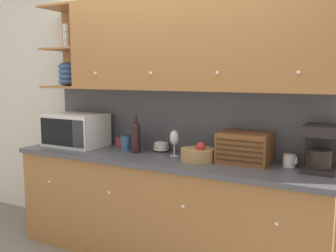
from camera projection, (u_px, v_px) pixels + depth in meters
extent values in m
plane|color=slate|center=(178.00, 245.00, 3.52)|extent=(24.00, 24.00, 0.00)
cube|color=silver|center=(181.00, 107.00, 3.37)|extent=(5.11, 0.06, 2.60)
cube|color=#A36B38|center=(163.00, 210.00, 3.20)|extent=(2.71, 0.59, 0.86)
cube|color=#4C4C51|center=(162.00, 159.00, 3.13)|extent=(2.73, 0.62, 0.04)
sphere|color=white|center=(49.00, 182.00, 3.40)|extent=(0.03, 0.03, 0.03)
sphere|color=white|center=(109.00, 193.00, 3.08)|extent=(0.03, 0.03, 0.03)
sphere|color=white|center=(183.00, 206.00, 2.76)|extent=(0.03, 0.03, 0.03)
sphere|color=white|center=(277.00, 224.00, 2.43)|extent=(0.03, 0.03, 0.03)
cube|color=#4C4C51|center=(179.00, 120.00, 3.36)|extent=(2.71, 0.01, 0.55)
cube|color=#A36B38|center=(193.00, 42.00, 3.02)|extent=(2.29, 0.35, 0.79)
cube|color=#A36B38|center=(78.00, 49.00, 3.81)|extent=(0.42, 0.02, 0.79)
cube|color=#A36B38|center=(68.00, 87.00, 3.71)|extent=(0.42, 0.35, 0.02)
cube|color=#A36B38|center=(67.00, 49.00, 3.66)|extent=(0.42, 0.35, 0.02)
cube|color=#A36B38|center=(65.00, 7.00, 3.61)|extent=(0.42, 0.35, 0.02)
sphere|color=white|center=(95.00, 73.00, 3.30)|extent=(0.03, 0.03, 0.03)
sphere|color=white|center=(151.00, 73.00, 3.03)|extent=(0.03, 0.03, 0.03)
sphere|color=white|center=(217.00, 73.00, 2.76)|extent=(0.03, 0.03, 0.03)
sphere|color=white|center=(298.00, 73.00, 2.49)|extent=(0.03, 0.03, 0.03)
ellipsoid|color=#3D5B93|center=(68.00, 82.00, 3.71)|extent=(0.18, 0.18, 0.08)
ellipsoid|color=#3D5B93|center=(68.00, 77.00, 3.70)|extent=(0.18, 0.18, 0.08)
ellipsoid|color=#3D5B93|center=(68.00, 72.00, 3.69)|extent=(0.18, 0.18, 0.08)
ellipsoid|color=#3D5B93|center=(67.00, 67.00, 3.69)|extent=(0.18, 0.18, 0.08)
cylinder|color=silver|center=(67.00, 45.00, 3.66)|extent=(0.07, 0.07, 0.08)
cylinder|color=silver|center=(66.00, 36.00, 3.65)|extent=(0.07, 0.07, 0.08)
cylinder|color=silver|center=(66.00, 28.00, 3.64)|extent=(0.07, 0.07, 0.08)
cube|color=silver|center=(76.00, 130.00, 3.61)|extent=(0.56, 0.39, 0.31)
cube|color=black|center=(56.00, 132.00, 3.47)|extent=(0.39, 0.01, 0.25)
cube|color=#2D2D33|center=(78.00, 134.00, 3.35)|extent=(0.12, 0.01, 0.25)
cylinder|color=#B73D38|center=(120.00, 142.00, 3.57)|extent=(0.08, 0.08, 0.09)
torus|color=#B73D38|center=(124.00, 143.00, 3.55)|extent=(0.01, 0.06, 0.06)
cylinder|color=#33567A|center=(126.00, 143.00, 3.41)|extent=(0.10, 0.10, 0.13)
cylinder|color=navy|center=(126.00, 135.00, 3.40)|extent=(0.11, 0.11, 0.01)
cylinder|color=black|center=(136.00, 140.00, 3.30)|extent=(0.09, 0.09, 0.23)
sphere|color=black|center=(135.00, 127.00, 3.28)|extent=(0.09, 0.09, 0.09)
cylinder|color=black|center=(135.00, 120.00, 3.27)|extent=(0.03, 0.03, 0.08)
ellipsoid|color=silver|center=(161.00, 149.00, 3.36)|extent=(0.15, 0.15, 0.04)
ellipsoid|color=silver|center=(161.00, 146.00, 3.35)|extent=(0.14, 0.14, 0.04)
ellipsoid|color=silver|center=(161.00, 143.00, 3.35)|extent=(0.13, 0.13, 0.04)
cylinder|color=silver|center=(174.00, 155.00, 3.17)|extent=(0.07, 0.07, 0.01)
cylinder|color=silver|center=(174.00, 150.00, 3.17)|extent=(0.01, 0.01, 0.09)
ellipsoid|color=silver|center=(174.00, 138.00, 3.15)|extent=(0.08, 0.08, 0.13)
cylinder|color=#A87F4C|center=(198.00, 155.00, 2.99)|extent=(0.28, 0.28, 0.10)
sphere|color=red|center=(201.00, 147.00, 2.95)|extent=(0.08, 0.08, 0.08)
cube|color=brown|center=(245.00, 148.00, 2.91)|extent=(0.39, 0.30, 0.24)
cube|color=#432713|center=(239.00, 161.00, 2.79)|extent=(0.36, 0.01, 0.02)
cube|color=#432713|center=(239.00, 156.00, 2.79)|extent=(0.36, 0.01, 0.02)
cube|color=#432713|center=(239.00, 151.00, 2.78)|extent=(0.36, 0.01, 0.02)
cube|color=#432713|center=(239.00, 146.00, 2.78)|extent=(0.36, 0.01, 0.02)
cube|color=#432713|center=(239.00, 141.00, 2.77)|extent=(0.36, 0.01, 0.02)
cylinder|color=silver|center=(289.00, 161.00, 2.79)|extent=(0.09, 0.09, 0.09)
torus|color=silver|center=(297.00, 161.00, 2.76)|extent=(0.01, 0.06, 0.06)
cube|color=black|center=(319.00, 170.00, 2.65)|extent=(0.22, 0.27, 0.03)
cylinder|color=black|center=(319.00, 159.00, 2.62)|extent=(0.17, 0.17, 0.13)
cube|color=black|center=(322.00, 146.00, 2.72)|extent=(0.22, 0.06, 0.33)
cube|color=black|center=(321.00, 130.00, 2.61)|extent=(0.22, 0.27, 0.07)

